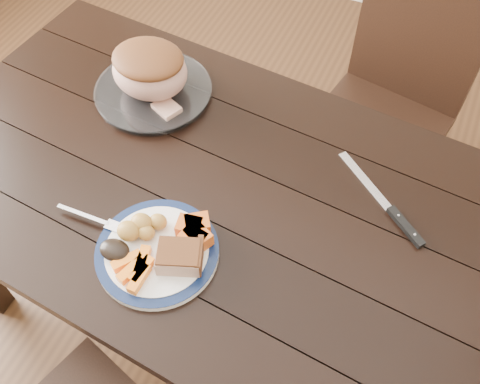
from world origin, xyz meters
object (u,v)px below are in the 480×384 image
at_px(pork_slice, 179,257).
at_px(fork, 96,220).
at_px(serving_platter, 154,92).
at_px(carving_knife, 395,215).
at_px(chair_far, 392,99).
at_px(dining_table, 215,208).
at_px(roast_joint, 150,71).
at_px(dinner_plate, 157,252).

bearing_deg(pork_slice, fork, 175.97).
height_order(serving_platter, pork_slice, pork_slice).
bearing_deg(fork, carving_knife, 24.18).
bearing_deg(chair_far, dining_table, 77.66).
height_order(chair_far, roast_joint, chair_far).
distance_m(serving_platter, roast_joint, 0.08).
height_order(pork_slice, carving_knife, pork_slice).
bearing_deg(dining_table, fork, -133.94).
xyz_separation_m(fork, carving_knife, (0.63, 0.31, -0.01)).
distance_m(serving_platter, fork, 0.45).
height_order(dining_table, roast_joint, roast_joint).
bearing_deg(serving_platter, fork, -77.62).
relative_size(serving_platter, pork_slice, 3.38).
bearing_deg(pork_slice, chair_far, 73.77).
distance_m(dining_table, fork, 0.31).
bearing_deg(chair_far, pork_slice, 84.19).
bearing_deg(dining_table, pork_slice, -82.92).
xyz_separation_m(dining_table, fork, (-0.20, -0.21, 0.11)).
bearing_deg(serving_platter, pork_slice, -54.12).
relative_size(serving_platter, carving_knife, 1.21).
height_order(dinner_plate, fork, fork).
xyz_separation_m(dining_table, serving_platter, (-0.30, 0.23, 0.10)).
distance_m(pork_slice, fork, 0.23).
relative_size(pork_slice, roast_joint, 0.45).
bearing_deg(chair_far, fork, 72.01).
bearing_deg(pork_slice, carving_knife, 39.25).
relative_size(dining_table, dinner_plate, 5.97).
relative_size(dinner_plate, fork, 1.57).
relative_size(chair_far, serving_platter, 2.89).
distance_m(chair_far, dinner_plate, 1.05).
distance_m(dining_table, dinner_plate, 0.25).
bearing_deg(roast_joint, dinner_plate, -59.33).
xyz_separation_m(chair_far, pork_slice, (-0.28, -0.96, 0.27)).
relative_size(chair_far, roast_joint, 4.41).
height_order(chair_far, carving_knife, chair_far).
distance_m(dining_table, carving_knife, 0.45).
relative_size(dining_table, serving_platter, 5.20).
xyz_separation_m(serving_platter, roast_joint, (0.00, -0.00, 0.08)).
distance_m(dinner_plate, roast_joint, 0.53).
height_order(serving_platter, carving_knife, serving_platter).
bearing_deg(dinner_plate, roast_joint, 120.67).
bearing_deg(pork_slice, dining_table, 97.08).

